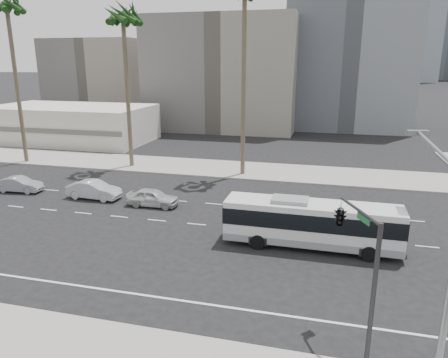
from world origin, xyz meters
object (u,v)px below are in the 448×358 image
(traffic_signal, at_px, (344,220))
(palm_mid, at_px, (123,21))
(city_bus, at_px, (312,223))
(car_c, at_px, (20,184))
(car_b, at_px, (94,190))
(palm_far, at_px, (7,9))
(streetlight_corner, at_px, (444,273))
(car_a, at_px, (153,197))

(traffic_signal, relative_size, palm_mid, 0.35)
(city_bus, distance_m, traffic_signal, 8.44)
(city_bus, relative_size, car_c, 2.66)
(car_b, bearing_deg, palm_far, 58.20)
(city_bus, distance_m, palm_far, 38.53)
(city_bus, height_order, car_b, city_bus)
(palm_far, bearing_deg, streetlight_corner, -35.77)
(city_bus, bearing_deg, car_a, 159.97)
(traffic_signal, bearing_deg, car_b, 122.36)
(car_b, xyz_separation_m, palm_mid, (-1.90, 10.74, 14.15))
(car_a, height_order, traffic_signal, traffic_signal)
(city_bus, xyz_separation_m, car_b, (-18.02, 5.17, -0.86))
(palm_mid, bearing_deg, palm_far, -175.15)
(traffic_signal, bearing_deg, city_bus, 76.84)
(car_b, height_order, car_c, car_b)
(car_a, xyz_separation_m, car_c, (-12.86, 0.60, -0.04))
(car_a, height_order, car_b, car_b)
(car_c, xyz_separation_m, palm_far, (-7.04, 9.61, 15.55))
(streetlight_corner, bearing_deg, palm_mid, 120.69)
(car_a, bearing_deg, palm_mid, 32.59)
(car_b, bearing_deg, car_a, -93.40)
(car_c, height_order, streetlight_corner, streetlight_corner)
(palm_far, bearing_deg, traffic_signal, -33.58)
(streetlight_corner, bearing_deg, car_a, 125.33)
(traffic_signal, height_order, palm_far, palm_far)
(streetlight_corner, height_order, traffic_signal, streetlight_corner)
(streetlight_corner, relative_size, traffic_signal, 1.51)
(city_bus, xyz_separation_m, traffic_signal, (1.51, -7.67, 3.20))
(streetlight_corner, height_order, palm_mid, palm_mid)
(car_a, distance_m, traffic_signal, 19.11)
(car_a, relative_size, palm_far, 0.23)
(city_bus, height_order, traffic_signal, traffic_signal)
(palm_far, bearing_deg, city_bus, -24.62)
(car_a, relative_size, palm_mid, 0.25)
(car_b, distance_m, palm_far, 23.23)
(car_c, bearing_deg, streetlight_corner, -124.10)
(palm_mid, xyz_separation_m, palm_far, (-12.49, -1.06, 1.31))
(streetlight_corner, xyz_separation_m, palm_mid, (-24.30, 27.57, 10.00))
(city_bus, bearing_deg, streetlight_corner, -69.06)
(city_bus, bearing_deg, palm_far, 155.69)
(car_a, distance_m, streetlight_corner, 23.85)
(palm_mid, height_order, palm_far, palm_far)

